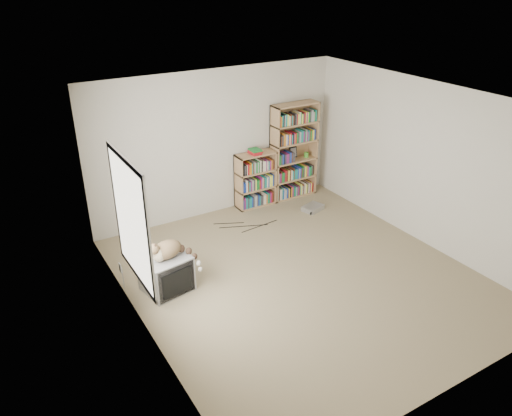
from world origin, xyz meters
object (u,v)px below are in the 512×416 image
cat (172,251)px  bookcase_short (255,181)px  dvd_player (313,208)px  bookcase_tall (293,153)px  crt_tv (166,273)px

cat → bookcase_short: 2.89m
dvd_player → cat: bearing=-178.9°
bookcase_tall → crt_tv: bearing=-152.5°
bookcase_tall → dvd_player: (-0.05, -0.74, -0.80)m
cat → dvd_player: 3.28m
bookcase_short → dvd_player: bookcase_short is taller
crt_tv → dvd_player: crt_tv is taller
crt_tv → dvd_player: bearing=6.8°
bookcase_short → dvd_player: 1.15m
dvd_player → crt_tv: bearing=179.8°
bookcase_tall → bookcase_short: 0.91m
cat → bookcase_tall: 3.59m
crt_tv → bookcase_short: (2.39, 1.68, 0.21)m
bookcase_tall → dvd_player: size_ratio=4.80×
bookcase_tall → bookcase_short: (-0.83, -0.00, -0.38)m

